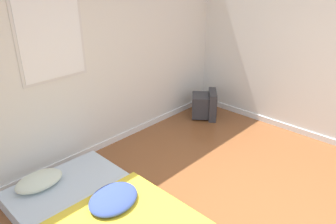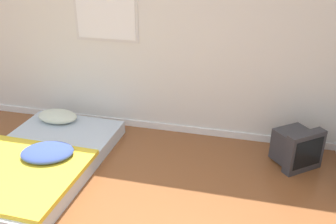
{
  "view_description": "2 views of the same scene",
  "coord_description": "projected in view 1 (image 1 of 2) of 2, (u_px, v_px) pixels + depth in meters",
  "views": [
    {
      "loc": [
        -2.19,
        -0.82,
        2.4
      ],
      "look_at": [
        0.64,
        1.83,
        0.62
      ],
      "focal_mm": 35.0,
      "sensor_mm": 36.0,
      "label": 1
    },
    {
      "loc": [
        1.41,
        -1.62,
        2.36
      ],
      "look_at": [
        0.57,
        1.74,
        0.7
      ],
      "focal_mm": 40.0,
      "sensor_mm": 36.0,
      "label": 2
    }
  ],
  "objects": [
    {
      "name": "crt_tv",
      "position": [
        205.0,
        105.0,
        5.5
      ],
      "size": [
        0.57,
        0.57,
        0.46
      ],
      "color": "#333338",
      "rests_on": "ground_plane"
    },
    {
      "name": "wall_back",
      "position": [
        85.0,
        60.0,
        4.07
      ],
      "size": [
        7.28,
        0.08,
        2.6
      ],
      "color": "silver",
      "rests_on": "ground_plane"
    },
    {
      "name": "mattress_bed",
      "position": [
        100.0,
        216.0,
        3.24
      ],
      "size": [
        1.28,
        2.04,
        0.31
      ],
      "color": "silver",
      "rests_on": "ground_plane"
    }
  ]
}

